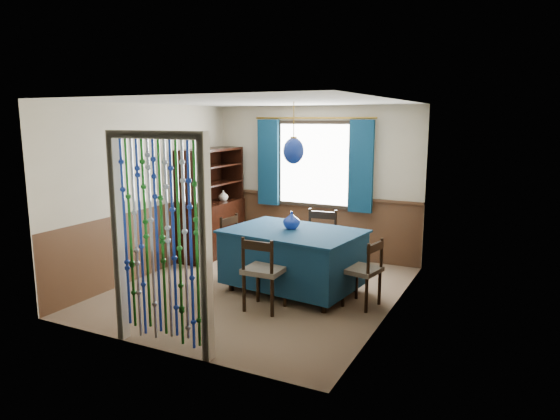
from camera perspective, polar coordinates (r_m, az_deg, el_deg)
The scene contains 22 objects.
floor at distance 6.86m, azimuth -2.61°, elevation -9.10°, with size 4.00×4.00×0.00m, color brown.
ceiling at distance 6.47m, azimuth -2.80°, elevation 12.26°, with size 4.00×4.00×0.00m, color silver.
wall_back at distance 8.33m, azimuth 4.02°, elevation 3.21°, with size 3.60×3.60×0.00m, color #BAB098.
wall_front at distance 4.93m, azimuth -14.09°, elevation -2.07°, with size 3.60×3.60×0.00m, color #BAB098.
wall_left at distance 7.58m, azimuth -14.68°, elevation 2.19°, with size 4.00×4.00×0.00m, color #BAB098.
wall_right at distance 5.90m, azimuth 12.77°, elevation 0.00°, with size 4.00×4.00×0.00m, color #BAB098.
wainscot_back at distance 8.45m, azimuth 3.91°, elevation -1.85°, with size 3.60×3.60×0.00m, color #4A2E1C.
wainscot_front at distance 5.15m, azimuth -13.61°, elevation -10.21°, with size 3.60×3.60×0.00m, color #4A2E1C.
wainscot_left at distance 7.71m, azimuth -14.34°, elevation -3.34°, with size 4.00×4.00×0.00m, color #4A2E1C.
wainscot_right at distance 6.08m, azimuth 12.34°, elevation -6.96°, with size 4.00×4.00×0.00m, color #4A2E1C.
window at distance 8.26m, azimuth 3.91°, elevation 5.24°, with size 1.32×0.12×1.42m, color black.
doorway at distance 5.02m, azimuth -13.55°, elevation -4.17°, with size 1.16×0.12×2.18m, color silver, non-canonical shape.
dining_table at distance 6.67m, azimuth 1.51°, elevation -5.34°, with size 1.87×1.40×0.84m.
chair_near at distance 6.02m, azimuth -1.91°, elevation -6.99°, with size 0.46×0.44×0.92m.
chair_far at distance 7.34m, azimuth 4.48°, elevation -3.63°, with size 0.51×0.49×0.97m.
chair_left at distance 7.24m, azimuth -4.82°, elevation -4.07°, with size 0.46×0.48×0.91m.
chair_right at distance 6.23m, azimuth 9.58°, elevation -6.86°, with size 0.48×0.49×0.85m.
sideboard at distance 8.47m, azimuth -7.83°, elevation -1.06°, with size 0.48×1.38×1.81m.
pendant_lamp at distance 6.43m, azimuth 1.57°, elevation 6.79°, with size 0.27×0.27×0.78m.
vase_table at distance 6.65m, azimuth 1.33°, elevation -1.25°, with size 0.21×0.21×0.22m, color navy.
bowl_shelf at distance 8.11m, azimuth -8.65°, elevation 2.99°, with size 0.20×0.20×0.05m, color beige.
vase_sideboard at distance 8.60m, azimuth -6.51°, elevation 1.73°, with size 0.19×0.19×0.20m, color beige.
Camera 1 is at (3.15, -5.64, 2.29)m, focal length 32.00 mm.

